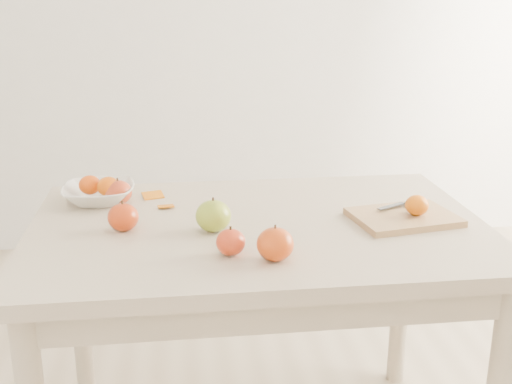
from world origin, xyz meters
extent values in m
cube|color=#C7B696|center=(0.00, 0.00, 0.73)|extent=(1.20, 0.80, 0.04)
cylinder|color=#BCAA8E|center=(-0.54, 0.34, 0.35)|extent=(0.06, 0.06, 0.71)
cylinder|color=#BCAA8E|center=(0.54, 0.34, 0.35)|extent=(0.06, 0.06, 0.71)
cube|color=tan|center=(0.39, -0.03, 0.76)|extent=(0.29, 0.24, 0.02)
ellipsoid|color=#D56707|center=(0.42, -0.04, 0.80)|extent=(0.06, 0.06, 0.05)
imported|color=white|center=(-0.44, 0.23, 0.78)|extent=(0.21, 0.21, 0.05)
ellipsoid|color=#D95407|center=(-0.46, 0.24, 0.80)|extent=(0.06, 0.06, 0.06)
ellipsoid|color=#D75507|center=(-0.41, 0.21, 0.80)|extent=(0.06, 0.06, 0.06)
cube|color=orange|center=(-0.28, 0.25, 0.75)|extent=(0.07, 0.06, 0.01)
cube|color=#CD690E|center=(-0.24, 0.15, 0.75)|extent=(0.05, 0.04, 0.01)
cube|color=silver|center=(0.45, 0.05, 0.78)|extent=(0.07, 0.05, 0.01)
cube|color=#3A3C41|center=(0.37, 0.02, 0.78)|extent=(0.09, 0.06, 0.00)
ellipsoid|color=olive|center=(-0.12, -0.04, 0.79)|extent=(0.09, 0.09, 0.08)
ellipsoid|color=#920904|center=(0.01, -0.24, 0.79)|extent=(0.09, 0.09, 0.08)
ellipsoid|color=maroon|center=(-0.38, 0.20, 0.79)|extent=(0.08, 0.08, 0.07)
ellipsoid|color=maroon|center=(-0.09, -0.20, 0.78)|extent=(0.07, 0.07, 0.06)
ellipsoid|color=maroon|center=(-0.35, -0.01, 0.79)|extent=(0.08, 0.08, 0.07)
camera|label=1|loc=(-0.20, -1.58, 1.34)|focal=45.00mm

